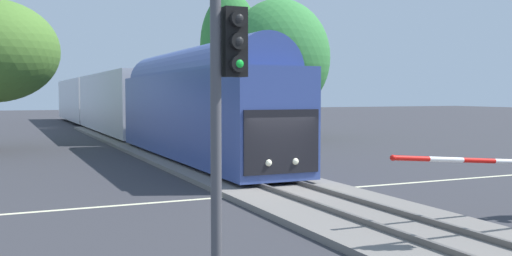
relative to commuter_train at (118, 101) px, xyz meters
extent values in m
plane|color=#333338|center=(0.00, -29.19, -2.74)|extent=(220.00, 220.00, 0.00)
cube|color=beige|center=(0.00, -29.19, -2.74)|extent=(44.00, 0.20, 0.01)
cube|color=slate|center=(0.00, -29.19, -2.65)|extent=(4.40, 80.00, 0.18)
cube|color=#56514C|center=(-0.72, -29.19, -2.49)|extent=(0.10, 80.00, 0.14)
cube|color=#56514C|center=(0.71, -29.19, -2.49)|extent=(0.10, 80.00, 0.14)
cube|color=#384C93|center=(0.00, -19.75, -0.47)|extent=(3.00, 18.46, 3.90)
cube|color=black|center=(0.00, -29.00, -1.06)|extent=(2.76, 0.08, 2.15)
cylinder|color=#384C93|center=(0.00, -19.75, 1.36)|extent=(2.76, 16.61, 2.76)
sphere|color=#F4F2CC|center=(-0.50, -29.01, -1.74)|extent=(0.24, 0.24, 0.24)
sphere|color=#F4F2CC|center=(0.50, -29.01, -1.74)|extent=(0.24, 0.24, 0.24)
cube|color=silver|center=(0.00, 0.82, -0.12)|extent=(3.00, 20.89, 4.60)
cube|color=black|center=(1.51, 0.82, 0.18)|extent=(0.04, 18.80, 0.90)
cube|color=gold|center=(1.52, 0.82, -1.27)|extent=(0.04, 19.22, 0.36)
cube|color=silver|center=(0.00, 22.61, -0.12)|extent=(3.00, 20.89, 4.60)
cube|color=black|center=(1.51, 22.61, 0.18)|extent=(0.04, 18.80, 0.90)
cube|color=gold|center=(1.52, 22.61, -1.27)|extent=(0.04, 19.22, 0.36)
cylinder|color=white|center=(3.21, -35.48, -1.18)|extent=(1.04, 0.12, 0.19)
cylinder|color=red|center=(2.17, -35.48, -1.11)|extent=(1.04, 0.12, 0.19)
cylinder|color=white|center=(1.14, -35.48, -1.03)|extent=(1.04, 0.12, 0.19)
cylinder|color=red|center=(0.10, -35.48, -0.96)|extent=(1.04, 0.12, 0.19)
sphere|color=red|center=(-0.42, -35.48, -0.92)|extent=(0.14, 0.14, 0.14)
cylinder|color=#4C4C51|center=(-5.73, -38.33, -0.33)|extent=(0.16, 0.16, 4.81)
cube|color=black|center=(-5.45, -38.33, 1.27)|extent=(0.34, 0.26, 1.00)
sphere|color=#262626|center=(-5.45, -38.48, 1.59)|extent=(0.20, 0.20, 0.20)
cylinder|color=black|center=(-5.45, -38.51, 1.59)|extent=(0.24, 0.10, 0.24)
sphere|color=#262626|center=(-5.45, -38.48, 1.27)|extent=(0.20, 0.20, 0.20)
cylinder|color=black|center=(-5.45, -38.51, 1.27)|extent=(0.24, 0.10, 0.24)
sphere|color=green|center=(-5.45, -38.48, 0.95)|extent=(0.20, 0.20, 0.20)
cylinder|color=black|center=(-5.45, -38.51, 0.95)|extent=(0.24, 0.10, 0.24)
cylinder|color=#4C3828|center=(10.32, -7.79, -1.37)|extent=(0.56, 0.56, 2.74)
ellipsoid|color=#38843D|center=(10.32, -7.79, 3.22)|extent=(7.58, 7.58, 8.59)
cylinder|color=brown|center=(7.70, -4.69, -0.80)|extent=(0.41, 0.41, 3.88)
ellipsoid|color=#2D7533|center=(7.70, -4.69, 4.19)|extent=(4.60, 4.60, 8.15)
camera|label=1|loc=(-8.57, -46.14, 0.52)|focal=40.49mm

